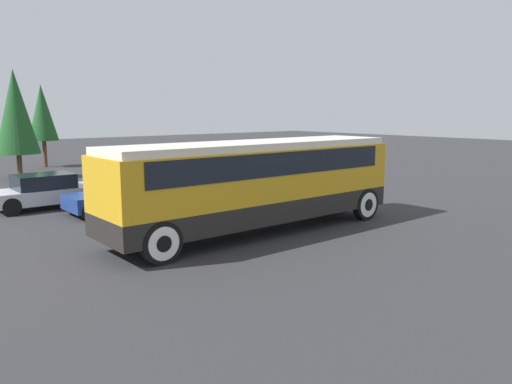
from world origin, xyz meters
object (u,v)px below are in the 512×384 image
(tour_bus, at_px, (258,177))
(parked_car_far, at_px, (231,180))
(parked_car_near, at_px, (47,191))
(parked_car_mid, at_px, (125,194))

(tour_bus, bearing_deg, parked_car_far, 59.81)
(tour_bus, distance_m, parked_car_near, 9.74)
(parked_car_mid, bearing_deg, parked_car_near, 128.08)
(parked_car_near, distance_m, parked_car_far, 8.16)
(tour_bus, bearing_deg, parked_car_near, 114.55)
(tour_bus, xyz_separation_m, parked_car_mid, (-1.87, 6.05, -1.14))
(parked_car_near, relative_size, parked_car_mid, 0.93)
(parked_car_mid, relative_size, parked_car_far, 1.08)
(tour_bus, xyz_separation_m, parked_car_near, (-4.02, 8.80, -1.12))
(parked_car_near, relative_size, parked_car_far, 1.00)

